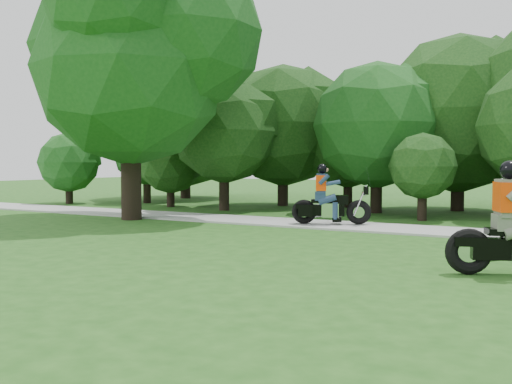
% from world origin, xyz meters
% --- Properties ---
extents(ground, '(100.00, 100.00, 0.00)m').
position_xyz_m(ground, '(0.00, 0.00, 0.00)').
color(ground, '#1F4E16').
rests_on(ground, ground).
extents(walkway, '(60.00, 2.20, 0.06)m').
position_xyz_m(walkway, '(0.00, 8.00, 0.03)').
color(walkway, '#9C9C97').
rests_on(walkway, ground).
extents(big_tree_west, '(8.64, 6.56, 9.96)m').
position_xyz_m(big_tree_west, '(-10.54, 6.85, 5.76)').
color(big_tree_west, black).
rests_on(big_tree_west, ground).
extents(touring_motorcycle, '(2.30, 1.37, 1.83)m').
position_xyz_m(touring_motorcycle, '(-3.98, 7.91, 0.73)').
color(touring_motorcycle, black).
rests_on(touring_motorcycle, walkway).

